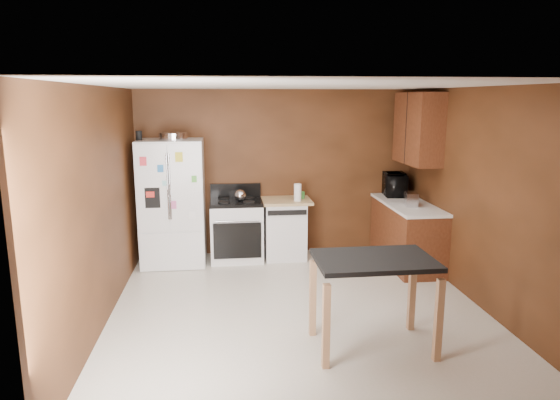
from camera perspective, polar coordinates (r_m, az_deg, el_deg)
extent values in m
plane|color=beige|center=(5.83, 2.10, -12.44)|extent=(4.50, 4.50, 0.00)
plane|color=white|center=(5.32, 2.30, 12.95)|extent=(4.50, 4.50, 0.00)
plane|color=#572E17|center=(7.64, -0.34, 3.14)|extent=(4.20, 0.00, 4.20)
plane|color=#572E17|center=(3.31, 8.10, -8.35)|extent=(4.20, 0.00, 4.20)
plane|color=#572E17|center=(5.53, -19.84, -0.82)|extent=(0.00, 4.50, 4.50)
plane|color=#572E17|center=(6.12, 22.04, 0.15)|extent=(0.00, 4.50, 4.50)
cylinder|color=silver|center=(7.16, -12.10, 7.15)|extent=(0.40, 0.40, 0.10)
cylinder|color=black|center=(7.18, -15.83, 7.09)|extent=(0.09, 0.09, 0.13)
sphere|color=silver|center=(7.25, -4.57, 0.53)|extent=(0.17, 0.17, 0.17)
cylinder|color=white|center=(7.30, 2.03, 0.88)|extent=(0.12, 0.12, 0.25)
cylinder|color=green|center=(7.50, 2.49, 0.57)|extent=(0.12, 0.12, 0.10)
cube|color=silver|center=(7.15, 14.75, 0.10)|extent=(0.21, 0.28, 0.19)
imported|color=black|center=(7.89, 12.91, 1.71)|extent=(0.45, 0.61, 0.32)
cube|color=white|center=(7.33, -12.16, -0.27)|extent=(0.90, 0.75, 1.80)
cube|color=white|center=(6.92, -14.42, 1.30)|extent=(0.43, 0.02, 1.20)
cube|color=white|center=(6.87, -10.70, 1.40)|extent=(0.43, 0.02, 1.20)
cube|color=white|center=(7.11, -12.24, -5.81)|extent=(0.88, 0.02, 0.54)
cube|color=black|center=(6.94, -14.37, 0.24)|extent=(0.20, 0.01, 0.28)
cylinder|color=silver|center=(6.87, -12.72, 1.47)|extent=(0.02, 0.02, 0.90)
cylinder|color=silver|center=(6.87, -12.47, 1.48)|extent=(0.02, 0.02, 0.90)
cube|color=#E83645|center=(6.86, -15.39, 4.29)|extent=(0.09, 0.00, 0.12)
cube|color=#2C74BD|center=(6.84, -13.52, 3.52)|extent=(0.08, 0.00, 0.10)
cube|color=yellow|center=(6.80, -11.48, 4.83)|extent=(0.10, 0.00, 0.13)
cube|color=#56B641|center=(6.82, -9.79, 2.38)|extent=(0.07, 0.00, 0.09)
cube|color=red|center=(6.92, -14.61, 0.61)|extent=(0.11, 0.00, 0.08)
cube|color=#CC5A97|center=(6.91, -12.09, -0.55)|extent=(0.08, 0.00, 0.11)
cube|color=white|center=(6.92, -9.98, -1.72)|extent=(0.09, 0.00, 0.10)
cube|color=#90D4D8|center=(6.87, -13.02, 1.88)|extent=(0.07, 0.00, 0.07)
cube|color=white|center=(7.45, -4.97, -3.61)|extent=(0.76, 0.65, 0.85)
cube|color=black|center=(7.34, -5.04, -0.22)|extent=(0.76, 0.65, 0.05)
cube|color=black|center=(7.60, -5.11, 1.15)|extent=(0.76, 0.06, 0.20)
cube|color=black|center=(7.14, -4.89, -4.67)|extent=(0.68, 0.02, 0.52)
cylinder|color=silver|center=(7.05, -4.93, -2.42)|extent=(0.62, 0.02, 0.02)
cylinder|color=black|center=(7.49, -6.45, 0.22)|extent=(0.17, 0.17, 0.02)
cylinder|color=black|center=(7.50, -3.70, 0.28)|extent=(0.17, 0.17, 0.02)
cylinder|color=black|center=(7.18, -6.44, -0.28)|extent=(0.17, 0.17, 0.02)
cylinder|color=black|center=(7.19, -3.57, -0.21)|extent=(0.17, 0.17, 0.02)
cube|color=white|center=(7.52, 0.52, -3.41)|extent=(0.60, 0.60, 0.85)
cube|color=black|center=(7.14, 0.83, -1.46)|extent=(0.56, 0.02, 0.07)
cube|color=tan|center=(7.42, 0.53, -0.09)|extent=(0.78, 0.62, 0.04)
cube|color=brown|center=(7.46, 14.26, -3.87)|extent=(0.60, 1.55, 0.86)
cube|color=white|center=(7.35, 14.44, -0.49)|extent=(0.63, 1.58, 0.04)
cube|color=brown|center=(7.35, 15.50, 7.88)|extent=(0.35, 1.05, 1.00)
cube|color=black|center=(7.29, 14.19, 7.92)|extent=(0.01, 0.01, 1.00)
cube|color=black|center=(4.79, 10.73, -6.76)|extent=(1.11, 0.74, 0.05)
cube|color=#A2744F|center=(5.13, 3.76, -11.14)|extent=(0.06, 0.06, 0.79)
cube|color=#A2744F|center=(5.41, 14.84, -10.28)|extent=(0.06, 0.06, 0.79)
cube|color=#A2744F|center=(4.55, 5.30, -14.21)|extent=(0.06, 0.06, 0.79)
cube|color=#A2744F|center=(4.87, 17.67, -12.98)|extent=(0.06, 0.06, 0.79)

